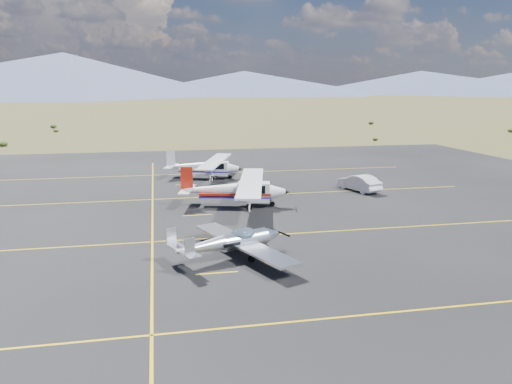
{
  "coord_description": "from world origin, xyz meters",
  "views": [
    {
      "loc": [
        -5.58,
        -25.56,
        8.62
      ],
      "look_at": [
        0.95,
        6.8,
        1.6
      ],
      "focal_mm": 35.0,
      "sensor_mm": 36.0,
      "label": 1
    }
  ],
  "objects_px": {
    "aircraft_low_wing": "(233,242)",
    "aircraft_cessna": "(235,189)",
    "aircraft_plain": "(204,166)",
    "sedan": "(359,183)"
  },
  "relations": [
    {
      "from": "aircraft_cessna",
      "to": "sedan",
      "type": "height_order",
      "value": "aircraft_cessna"
    },
    {
      "from": "aircraft_plain",
      "to": "sedan",
      "type": "bearing_deg",
      "value": -16.89
    },
    {
      "from": "aircraft_low_wing",
      "to": "sedan",
      "type": "relative_size",
      "value": 1.94
    },
    {
      "from": "aircraft_cessna",
      "to": "aircraft_low_wing",
      "type": "bearing_deg",
      "value": -86.77
    },
    {
      "from": "aircraft_low_wing",
      "to": "aircraft_plain",
      "type": "distance_m",
      "value": 22.74
    },
    {
      "from": "aircraft_plain",
      "to": "sedan",
      "type": "relative_size",
      "value": 2.48
    },
    {
      "from": "aircraft_low_wing",
      "to": "aircraft_cessna",
      "type": "relative_size",
      "value": 0.71
    },
    {
      "from": "aircraft_cessna",
      "to": "aircraft_plain",
      "type": "height_order",
      "value": "aircraft_cessna"
    },
    {
      "from": "sedan",
      "to": "aircraft_plain",
      "type": "bearing_deg",
      "value": -52.45
    },
    {
      "from": "aircraft_low_wing",
      "to": "aircraft_plain",
      "type": "xyz_separation_m",
      "value": [
        0.77,
        22.72,
        0.32
      ]
    }
  ]
}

